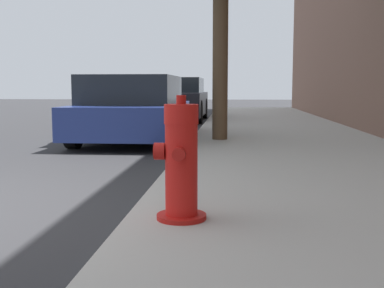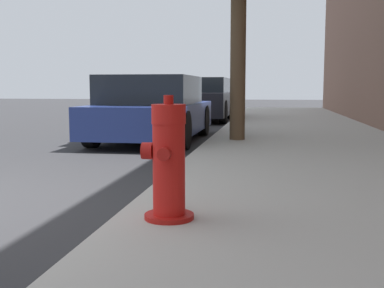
{
  "view_description": "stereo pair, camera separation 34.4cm",
  "coord_description": "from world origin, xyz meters",
  "views": [
    {
      "loc": [
        2.79,
        -3.64,
        1.05
      ],
      "look_at": [
        2.39,
        0.94,
        0.52
      ],
      "focal_mm": 45.0,
      "sensor_mm": 36.0,
      "label": 1
    },
    {
      "loc": [
        3.13,
        -3.59,
        1.05
      ],
      "look_at": [
        2.39,
        0.94,
        0.52
      ],
      "focal_mm": 45.0,
      "sensor_mm": 36.0,
      "label": 2
    }
  ],
  "objects": [
    {
      "name": "sidewalk_slab",
      "position": [
        3.8,
        0.0,
        0.06
      ],
      "size": [
        3.59,
        40.0,
        0.11
      ],
      "color": "#A8A59E",
      "rests_on": "ground_plane"
    },
    {
      "name": "parked_car_mid",
      "position": [
        0.94,
        11.74,
        0.67
      ],
      "size": [
        1.85,
        4.15,
        1.36
      ],
      "color": "black",
      "rests_on": "ground_plane"
    },
    {
      "name": "parked_car_near",
      "position": [
        0.84,
        5.67,
        0.63
      ],
      "size": [
        1.85,
        4.03,
        1.28
      ],
      "color": "navy",
      "rests_on": "ground_plane"
    },
    {
      "name": "fire_hydrant",
      "position": [
        2.42,
        -0.26,
        0.52
      ],
      "size": [
        0.37,
        0.36,
        0.89
      ],
      "color": "#A91511",
      "rests_on": "sidewalk_slab"
    }
  ]
}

